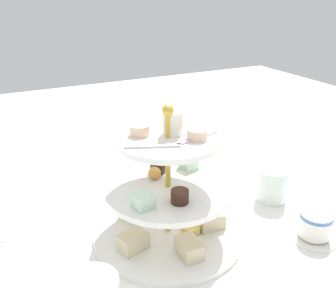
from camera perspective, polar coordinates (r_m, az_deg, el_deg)
name	(u,v)px	position (r m, az deg, el deg)	size (l,w,h in m)	color
ground_plane	(168,234)	(0.73, 0.00, -13.57)	(2.40, 2.40, 0.00)	white
tiered_serving_stand	(168,199)	(0.68, 0.04, -8.43)	(0.28, 0.28, 0.25)	white
water_glass_short_left	(272,185)	(0.84, 15.60, -6.00)	(0.06, 0.06, 0.07)	silver
teacup_with_saucer	(315,226)	(0.75, 21.44, -11.60)	(0.09, 0.09, 0.05)	white
butter_knife_left	(20,216)	(0.83, -21.65, -10.10)	(0.17, 0.01, 0.00)	silver
water_glass_mid_back	(174,157)	(0.90, 0.96, -2.05)	(0.06, 0.06, 0.10)	silver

